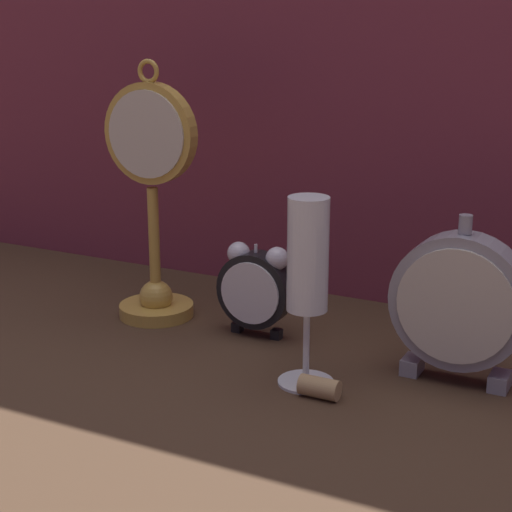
{
  "coord_description": "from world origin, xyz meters",
  "views": [
    {
      "loc": [
        0.42,
        -0.74,
        0.39
      ],
      "look_at": [
        0.0,
        0.08,
        0.12
      ],
      "focal_mm": 60.0,
      "sensor_mm": 36.0,
      "label": 1
    }
  ],
  "objects_px": {
    "pocket_watch_on_stand": "(153,207)",
    "alarm_clock_twin_bell": "(256,286)",
    "champagne_flute": "(308,269)",
    "wine_cork": "(319,387)",
    "mantel_clock_silver": "(460,303)"
  },
  "relations": [
    {
      "from": "mantel_clock_silver",
      "to": "wine_cork",
      "type": "bearing_deg",
      "value": -138.03
    },
    {
      "from": "alarm_clock_twin_bell",
      "to": "champagne_flute",
      "type": "distance_m",
      "value": 0.16
    },
    {
      "from": "pocket_watch_on_stand",
      "to": "mantel_clock_silver",
      "type": "xyz_separation_m",
      "value": [
        0.4,
        -0.03,
        -0.06
      ]
    },
    {
      "from": "champagne_flute",
      "to": "wine_cork",
      "type": "xyz_separation_m",
      "value": [
        0.03,
        -0.03,
        -0.12
      ]
    },
    {
      "from": "champagne_flute",
      "to": "mantel_clock_silver",
      "type": "bearing_deg",
      "value": 28.86
    },
    {
      "from": "pocket_watch_on_stand",
      "to": "alarm_clock_twin_bell",
      "type": "relative_size",
      "value": 2.84
    },
    {
      "from": "pocket_watch_on_stand",
      "to": "wine_cork",
      "type": "height_order",
      "value": "pocket_watch_on_stand"
    },
    {
      "from": "mantel_clock_silver",
      "to": "pocket_watch_on_stand",
      "type": "bearing_deg",
      "value": 176.4
    },
    {
      "from": "mantel_clock_silver",
      "to": "champagne_flute",
      "type": "bearing_deg",
      "value": -151.14
    },
    {
      "from": "alarm_clock_twin_bell",
      "to": "wine_cork",
      "type": "height_order",
      "value": "alarm_clock_twin_bell"
    },
    {
      "from": "alarm_clock_twin_bell",
      "to": "mantel_clock_silver",
      "type": "height_order",
      "value": "mantel_clock_silver"
    },
    {
      "from": "champagne_flute",
      "to": "pocket_watch_on_stand",
      "type": "bearing_deg",
      "value": 158.33
    },
    {
      "from": "pocket_watch_on_stand",
      "to": "champagne_flute",
      "type": "bearing_deg",
      "value": -21.67
    },
    {
      "from": "champagne_flute",
      "to": "alarm_clock_twin_bell",
      "type": "bearing_deg",
      "value": 138.02
    },
    {
      "from": "pocket_watch_on_stand",
      "to": "alarm_clock_twin_bell",
      "type": "distance_m",
      "value": 0.17
    }
  ]
}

